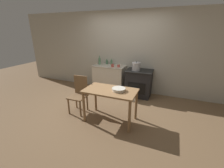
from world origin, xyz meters
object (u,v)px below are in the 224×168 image
mixing_bowl_large (119,89)px  chair (79,93)px  flour_sack (132,94)px  bottle_mid_left (100,61)px  stove (139,83)px  cup_center_left (113,66)px  cup_center (119,66)px  bottle_far_left (107,62)px  bottle_left (111,62)px  stock_pot (136,66)px  work_table (110,95)px

mixing_bowl_large → chair: bearing=175.5°
flour_sack → bottle_mid_left: (-1.30, 0.50, 0.79)m
stove → cup_center_left: 0.98m
flour_sack → mixing_bowl_large: mixing_bowl_large is taller
mixing_bowl_large → cup_center: (-0.57, 1.54, 0.12)m
bottle_far_left → flour_sack: bearing=-30.7°
stove → flour_sack: bearing=-101.4°
chair → bottle_far_left: bearing=89.1°
stove → flour_sack: size_ratio=2.21×
flour_sack → bottle_left: bearing=146.0°
mixing_bowl_large → bottle_left: bottle_left is taller
bottle_far_left → stove: bearing=-11.3°
flour_sack → bottle_far_left: 1.49m
stock_pot → bottle_left: size_ratio=1.39×
cup_center_left → bottle_mid_left: bearing=160.6°
stove → bottle_left: size_ratio=4.24×
bottle_left → cup_center: 0.44m
stock_pot → bottle_far_left: stock_pot is taller
bottle_mid_left → chair: bearing=-82.1°
stock_pot → cup_center: bearing=177.8°
stove → bottle_far_left: bottle_far_left is taller
chair → bottle_far_left: (-0.02, 1.75, 0.46)m
cup_center_left → bottle_far_left: bearing=135.3°
stove → mixing_bowl_large: size_ratio=2.83×
stove → work_table: bearing=-99.6°
bottle_mid_left → stove: bearing=-3.4°
stove → mixing_bowl_large: bearing=-93.2°
flour_sack → bottle_mid_left: bottle_mid_left is taller
mixing_bowl_large → cup_center_left: (-0.75, 1.49, 0.13)m
bottle_far_left → cup_center_left: bearing=-44.7°
chair → bottle_mid_left: bearing=96.3°
stove → bottle_left: bottle_left is taller
stock_pot → cup_center_left: bearing=-177.8°
bottle_left → work_table: bearing=-68.1°
bottle_far_left → bottle_mid_left: bottle_mid_left is taller
chair → cup_center_left: (0.33, 1.41, 0.44)m
flour_sack → cup_center: cup_center is taller
mixing_bowl_large → bottle_far_left: bearing=120.9°
bottle_mid_left → bottle_far_left: bearing=38.0°
stove → cup_center: size_ratio=9.34×
bottle_mid_left → cup_center: bottle_mid_left is taller
bottle_far_left → bottle_left: (0.19, -0.04, 0.01)m
stove → bottle_far_left: (-1.19, 0.24, 0.52)m
bottle_mid_left → cup_center: 0.75m
chair → stock_pot: 1.85m
chair → bottle_left: bearing=83.0°
work_table → cup_center: bearing=103.8°
chair → mixing_bowl_large: (1.08, -0.08, 0.31)m
bottle_left → flour_sack: bearing=-34.0°
work_table → bottle_mid_left: size_ratio=3.95×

